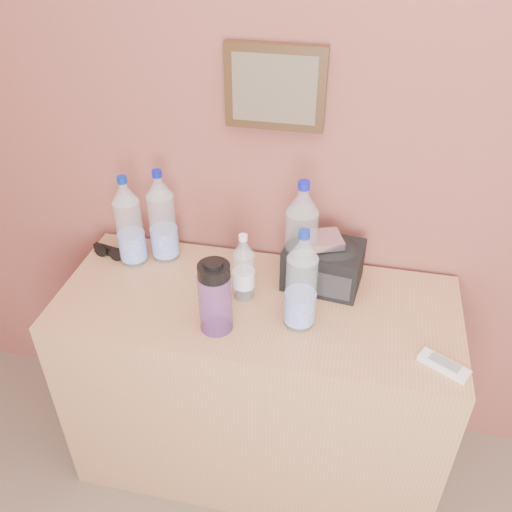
{
  "coord_description": "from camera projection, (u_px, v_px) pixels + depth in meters",
  "views": [
    {
      "loc": [
        -0.17,
        0.43,
        1.92
      ],
      "look_at": [
        -0.45,
        1.71,
        0.98
      ],
      "focal_mm": 38.0,
      "sensor_mm": 36.0,
      "label": 1
    }
  ],
  "objects": [
    {
      "name": "pet_large_c",
      "position": [
        301.0,
        241.0,
        1.71
      ],
      "size": [
        0.1,
        0.1,
        0.38
      ],
      "rotation": [
        0.0,
        0.0,
        0.05
      ],
      "color": "white",
      "rests_on": "dresser"
    },
    {
      "name": "pet_large_d",
      "position": [
        301.0,
        285.0,
        1.56
      ],
      "size": [
        0.09,
        0.09,
        0.33
      ],
      "rotation": [
        0.0,
        0.0,
        -0.32
      ],
      "color": "silver",
      "rests_on": "dresser"
    },
    {
      "name": "ac_remote",
      "position": [
        444.0,
        365.0,
        1.49
      ],
      "size": [
        0.14,
        0.11,
        0.02
      ],
      "primitive_type": "cube",
      "rotation": [
        0.0,
        0.0,
        -0.52
      ],
      "color": "silver",
      "rests_on": "dresser"
    },
    {
      "name": "pet_large_a",
      "position": [
        129.0,
        225.0,
        1.82
      ],
      "size": [
        0.09,
        0.09,
        0.33
      ],
      "rotation": [
        0.0,
        0.0,
        -0.14
      ],
      "color": "white",
      "rests_on": "dresser"
    },
    {
      "name": "nalgene_bottle",
      "position": [
        215.0,
        296.0,
        1.56
      ],
      "size": [
        0.1,
        0.1,
        0.24
      ],
      "rotation": [
        0.0,
        0.0,
        0.25
      ],
      "color": "#69398B",
      "rests_on": "dresser"
    },
    {
      "name": "toiletry_bag",
      "position": [
        323.0,
        262.0,
        1.75
      ],
      "size": [
        0.26,
        0.2,
        0.17
      ],
      "primitive_type": null,
      "rotation": [
        0.0,
        0.0,
        -0.11
      ],
      "color": "black",
      "rests_on": "dresser"
    },
    {
      "name": "foil_packet",
      "position": [
        322.0,
        240.0,
        1.69
      ],
      "size": [
        0.15,
        0.14,
        0.02
      ],
      "primitive_type": "cube",
      "rotation": [
        0.0,
        0.0,
        0.36
      ],
      "color": "silver",
      "rests_on": "toiletry_bag"
    },
    {
      "name": "picture_frame",
      "position": [
        275.0,
        88.0,
        1.58
      ],
      "size": [
        0.3,
        0.03,
        0.25
      ],
      "primitive_type": null,
      "color": "#382311",
      "rests_on": "room_shell"
    },
    {
      "name": "pet_small",
      "position": [
        244.0,
        270.0,
        1.69
      ],
      "size": [
        0.07,
        0.07,
        0.23
      ],
      "rotation": [
        0.0,
        0.0,
        -0.18
      ],
      "color": "white",
      "rests_on": "dresser"
    },
    {
      "name": "dresser",
      "position": [
        256.0,
        386.0,
        1.96
      ],
      "size": [
        1.28,
        0.53,
        0.8
      ],
      "primitive_type": "cube",
      "color": "tan",
      "rests_on": "ground"
    },
    {
      "name": "pet_large_b",
      "position": [
        162.0,
        220.0,
        1.84
      ],
      "size": [
        0.09,
        0.09,
        0.34
      ],
      "rotation": [
        0.0,
        0.0,
        0.25
      ],
      "color": "#AAC5D2",
      "rests_on": "dresser"
    },
    {
      "name": "sunglasses",
      "position": [
        111.0,
        251.0,
        1.92
      ],
      "size": [
        0.14,
        0.08,
        0.04
      ],
      "primitive_type": null,
      "rotation": [
        0.0,
        0.0,
        -0.21
      ],
      "color": "black",
      "rests_on": "dresser"
    }
  ]
}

